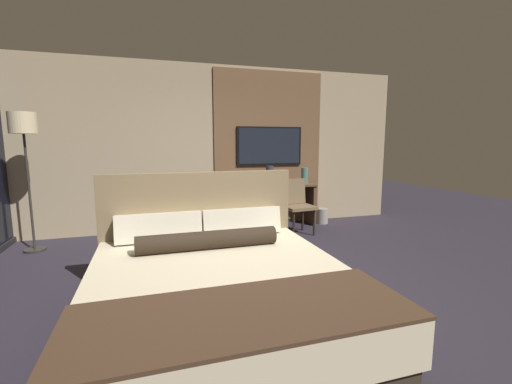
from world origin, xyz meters
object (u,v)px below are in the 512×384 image
at_px(vase_short, 304,176).
at_px(waste_bin, 322,216).
at_px(book, 289,183).
at_px(tv, 270,146).
at_px(floor_lamp, 24,135).
at_px(vase_tall, 270,175).
at_px(desk_chair, 296,201).
at_px(bed, 218,290).
at_px(desk, 273,199).

relative_size(vase_short, waste_bin, 1.03).
bearing_deg(book, tv, 136.89).
distance_m(floor_lamp, vase_tall, 3.68).
relative_size(tv, vase_short, 4.21).
relative_size(desk_chair, vase_tall, 2.72).
xyz_separation_m(desk_chair, vase_short, (0.37, 0.47, 0.36)).
bearing_deg(desk_chair, vase_short, 46.12).
bearing_deg(book, waste_bin, -1.11).
xyz_separation_m(bed, vase_short, (2.16, 2.98, 0.59)).
bearing_deg(desk, waste_bin, -5.34).
bearing_deg(floor_lamp, waste_bin, 3.39).
height_order(bed, desk, bed).
relative_size(desk_chair, vase_short, 3.11).
relative_size(bed, waste_bin, 8.05).
xyz_separation_m(desk_chair, vase_tall, (-0.26, 0.57, 0.39)).
height_order(desk, floor_lamp, floor_lamp).
height_order(vase_tall, vase_short, vase_tall).
relative_size(tv, floor_lamp, 0.64).
distance_m(tv, book, 0.76).
bearing_deg(vase_tall, desk_chair, -65.17).
distance_m(bed, vase_short, 3.73).
bearing_deg(waste_bin, book, 178.89).
bearing_deg(bed, waste_bin, 49.60).
bearing_deg(waste_bin, vase_short, 179.58).
bearing_deg(vase_short, floor_lamp, -176.27).
bearing_deg(tv, waste_bin, -15.98).
bearing_deg(vase_short, desk, 171.50).
bearing_deg(desk, desk_chair, -69.86).
height_order(desk, vase_short, vase_short).
xyz_separation_m(tv, vase_short, (0.58, -0.27, -0.53)).
xyz_separation_m(desk, book, (0.28, -0.08, 0.27)).
relative_size(floor_lamp, waste_bin, 6.76).
xyz_separation_m(vase_tall, book, (0.33, -0.08, -0.15)).
relative_size(bed, floor_lamp, 1.19).
height_order(tv, waste_bin, tv).
distance_m(desk, vase_tall, 0.43).
bearing_deg(waste_bin, floor_lamp, -176.61).
relative_size(desk, desk_chair, 1.68).
bearing_deg(tv, vase_short, -25.06).
xyz_separation_m(tv, book, (0.28, -0.26, -0.66)).
relative_size(floor_lamp, vase_short, 6.56).
xyz_separation_m(vase_tall, vase_short, (0.63, -0.09, -0.02)).
relative_size(bed, desk_chair, 2.51).
bearing_deg(waste_bin, vase_tall, 174.52).
height_order(tv, vase_tall, tv).
bearing_deg(vase_short, waste_bin, -0.42).
bearing_deg(waste_bin, desk, 174.66).
relative_size(vase_tall, book, 1.28).
xyz_separation_m(book, waste_bin, (0.67, -0.01, -0.63)).
bearing_deg(waste_bin, tv, 164.02).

